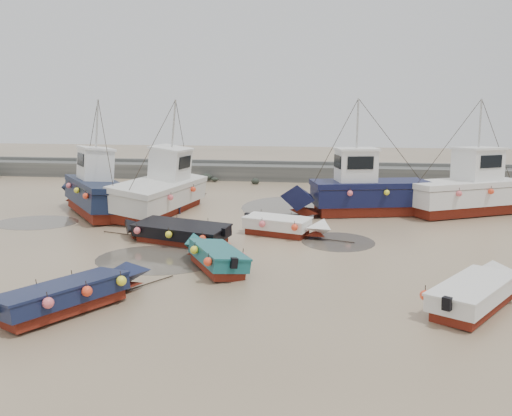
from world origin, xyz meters
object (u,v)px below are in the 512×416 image
at_px(dinghy_2, 213,253).
at_px(dinghy_4, 175,230).
at_px(cabin_boat_1, 163,188).
at_px(person, 177,214).
at_px(cabin_boat_3, 472,189).
at_px(cabin_boat_2, 359,190).
at_px(dinghy_3, 480,289).
at_px(cabin_boat_0, 93,189).
at_px(dinghy_5, 284,224).
at_px(dinghy_1, 75,290).

bearing_deg(dinghy_2, dinghy_4, 94.56).
relative_size(cabin_boat_1, person, 6.25).
relative_size(cabin_boat_1, cabin_boat_3, 1.13).
xyz_separation_m(dinghy_2, dinghy_4, (-2.52, 3.32, -0.03)).
bearing_deg(person, cabin_boat_2, 178.42).
distance_m(dinghy_3, cabin_boat_1, 18.17).
relative_size(cabin_boat_3, person, 5.55).
bearing_deg(dinghy_3, dinghy_2, -160.25).
bearing_deg(cabin_boat_0, dinghy_4, -79.64).
xyz_separation_m(cabin_boat_0, cabin_boat_3, (20.75, 3.23, -0.01)).
relative_size(dinghy_3, cabin_boat_3, 0.56).
bearing_deg(dinghy_5, cabin_boat_0, -90.49).
xyz_separation_m(dinghy_4, cabin_boat_1, (-2.65, 6.21, 0.79)).
bearing_deg(person, cabin_boat_1, -34.32).
height_order(dinghy_1, dinghy_2, same).
distance_m(dinghy_4, cabin_boat_3, 16.72).
relative_size(cabin_boat_0, person, 4.80).
distance_m(dinghy_3, person, 17.20).
bearing_deg(dinghy_5, cabin_boat_2, 162.86).
relative_size(dinghy_1, cabin_boat_1, 0.51).
bearing_deg(cabin_boat_3, dinghy_1, -70.77).
bearing_deg(dinghy_1, dinghy_2, 86.53).
bearing_deg(person, cabin_boat_0, -2.25).
bearing_deg(dinghy_3, cabin_boat_1, 174.23).
bearing_deg(dinghy_2, cabin_boat_0, 103.46).
relative_size(dinghy_2, cabin_boat_0, 0.58).
distance_m(dinghy_2, cabin_boat_0, 12.34).
bearing_deg(cabin_boat_2, dinghy_4, 116.50).
distance_m(dinghy_4, dinghy_5, 4.97).
bearing_deg(cabin_boat_1, cabin_boat_3, 16.03).
height_order(dinghy_3, cabin_boat_0, cabin_boat_0).
bearing_deg(dinghy_3, person, 173.33).
relative_size(dinghy_5, cabin_boat_0, 0.64).
distance_m(dinghy_1, cabin_boat_0, 14.13).
distance_m(dinghy_4, cabin_boat_2, 10.88).
distance_m(dinghy_5, cabin_boat_3, 11.84).
relative_size(dinghy_1, dinghy_5, 1.04).
xyz_separation_m(dinghy_4, cabin_boat_2, (8.19, 7.12, 0.83)).
bearing_deg(dinghy_1, dinghy_5, 93.18).
bearing_deg(cabin_boat_2, dinghy_2, 136.99).
distance_m(dinghy_3, cabin_boat_0, 20.56).
bearing_deg(dinghy_4, cabin_boat_2, -32.83).
height_order(dinghy_2, cabin_boat_0, cabin_boat_0).
distance_m(dinghy_1, person, 13.47).
bearing_deg(person, dinghy_2, 105.89).
height_order(dinghy_2, cabin_boat_3, cabin_boat_3).
bearing_deg(cabin_boat_1, dinghy_3, -32.33).
distance_m(cabin_boat_1, person, 1.66).
relative_size(cabin_boat_2, cabin_boat_3, 1.01).
bearing_deg(dinghy_2, person, 82.50).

